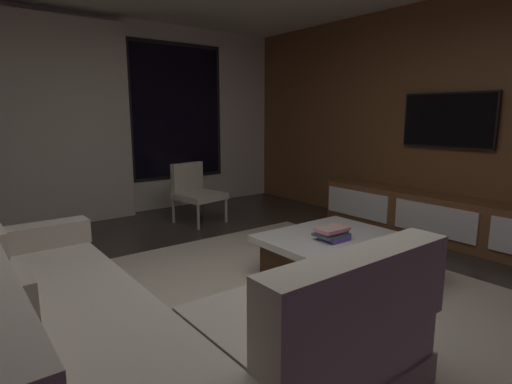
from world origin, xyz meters
The scene contains 10 objects.
floor centered at (0.00, 0.00, 0.00)m, with size 9.20×9.20×0.00m, color #332B26.
back_wall_with_window centered at (-0.06, 3.62, 1.34)m, with size 6.60×0.30×2.70m.
media_wall centered at (3.06, 0.00, 1.35)m, with size 0.12×7.80×2.70m.
area_rug centered at (0.35, -0.10, 0.01)m, with size 3.20×3.80×0.01m, color beige.
sectional_couch centered at (-0.94, -0.15, 0.29)m, with size 1.98×2.50×0.82m.
coffee_table centered at (1.05, 0.11, 0.19)m, with size 1.16×1.16×0.36m.
book_stack_on_coffee_table centered at (0.96, 0.13, 0.42)m, with size 0.28×0.22×0.11m.
accent_chair_near_window centered at (1.01, 2.59, 0.43)m, with size 0.64×0.65×0.78m.
media_console centered at (2.77, 0.05, 0.25)m, with size 0.46×3.10×0.52m.
mounted_tv centered at (2.95, 0.25, 1.35)m, with size 0.05×1.06×0.61m.
Camera 1 is at (-1.61, -2.14, 1.42)m, focal length 28.83 mm.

